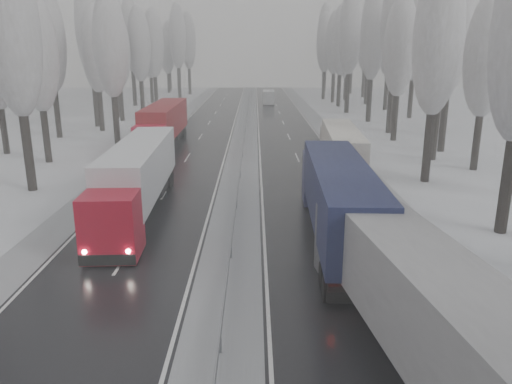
{
  "coord_description": "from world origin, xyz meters",
  "views": [
    {
      "loc": [
        1.18,
        -10.74,
        9.86
      ],
      "look_at": [
        1.26,
        16.25,
        2.2
      ],
      "focal_mm": 35.0,
      "sensor_mm": 36.0,
      "label": 1
    }
  ],
  "objects_px": {
    "truck_blue_box": "(337,194)",
    "truck_grey_tarp": "(419,302)",
    "truck_cream_box": "(340,147)",
    "truck_red_white": "(137,175)",
    "truck_red_red": "(163,124)",
    "box_truck_distant": "(269,97)"
  },
  "relations": [
    {
      "from": "truck_blue_box",
      "to": "truck_grey_tarp",
      "type": "bearing_deg",
      "value": -84.44
    },
    {
      "from": "truck_cream_box",
      "to": "truck_red_white",
      "type": "height_order",
      "value": "truck_red_white"
    },
    {
      "from": "truck_blue_box",
      "to": "truck_cream_box",
      "type": "bearing_deg",
      "value": 81.87
    },
    {
      "from": "truck_grey_tarp",
      "to": "truck_red_white",
      "type": "xyz_separation_m",
      "value": [
        -12.19,
        15.8,
        0.08
      ]
    },
    {
      "from": "truck_red_red",
      "to": "truck_blue_box",
      "type": "bearing_deg",
      "value": -62.37
    },
    {
      "from": "truck_grey_tarp",
      "to": "truck_cream_box",
      "type": "bearing_deg",
      "value": 78.66
    },
    {
      "from": "truck_red_white",
      "to": "truck_red_red",
      "type": "relative_size",
      "value": 0.96
    },
    {
      "from": "truck_grey_tarp",
      "to": "truck_cream_box",
      "type": "xyz_separation_m",
      "value": [
        2.0,
        26.36,
        -0.16
      ]
    },
    {
      "from": "truck_cream_box",
      "to": "box_truck_distant",
      "type": "xyz_separation_m",
      "value": [
        -4.33,
        56.73,
        -0.98
      ]
    },
    {
      "from": "truck_grey_tarp",
      "to": "truck_cream_box",
      "type": "height_order",
      "value": "truck_grey_tarp"
    },
    {
      "from": "box_truck_distant",
      "to": "truck_red_white",
      "type": "height_order",
      "value": "truck_red_white"
    },
    {
      "from": "truck_cream_box",
      "to": "box_truck_distant",
      "type": "distance_m",
      "value": 56.91
    },
    {
      "from": "truck_blue_box",
      "to": "truck_red_red",
      "type": "relative_size",
      "value": 0.97
    },
    {
      "from": "truck_grey_tarp",
      "to": "box_truck_distant",
      "type": "relative_size",
      "value": 2.38
    },
    {
      "from": "truck_red_white",
      "to": "truck_red_red",
      "type": "height_order",
      "value": "truck_red_red"
    },
    {
      "from": "truck_red_white",
      "to": "truck_red_red",
      "type": "bearing_deg",
      "value": 93.68
    },
    {
      "from": "truck_grey_tarp",
      "to": "box_truck_distant",
      "type": "distance_m",
      "value": 83.13
    },
    {
      "from": "truck_cream_box",
      "to": "truck_red_white",
      "type": "relative_size",
      "value": 0.91
    },
    {
      "from": "truck_cream_box",
      "to": "box_truck_distant",
      "type": "height_order",
      "value": "truck_cream_box"
    },
    {
      "from": "truck_grey_tarp",
      "to": "truck_red_red",
      "type": "distance_m",
      "value": 39.86
    },
    {
      "from": "truck_grey_tarp",
      "to": "truck_red_red",
      "type": "relative_size",
      "value": 0.93
    },
    {
      "from": "truck_cream_box",
      "to": "truck_red_white",
      "type": "distance_m",
      "value": 17.69
    }
  ]
}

